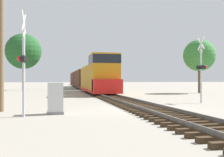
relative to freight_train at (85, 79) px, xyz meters
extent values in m
plane|color=gray|center=(0.00, -32.64, -1.87)|extent=(400.00, 400.00, 0.00)
cube|color=#382819|center=(0.00, -39.54, -1.79)|extent=(2.60, 0.22, 0.16)
cube|color=#382819|center=(0.00, -38.94, -1.79)|extent=(2.60, 0.22, 0.16)
cube|color=#382819|center=(0.00, -38.34, -1.79)|extent=(2.60, 0.22, 0.16)
cube|color=#382819|center=(0.00, -37.74, -1.79)|extent=(2.60, 0.22, 0.16)
cube|color=#382819|center=(0.00, -37.14, -1.79)|extent=(2.60, 0.22, 0.16)
cube|color=#382819|center=(0.00, -36.54, -1.79)|extent=(2.60, 0.22, 0.16)
cube|color=#382819|center=(0.00, -35.94, -1.79)|extent=(2.60, 0.22, 0.16)
cube|color=#382819|center=(0.00, -35.34, -1.79)|extent=(2.60, 0.22, 0.16)
cube|color=#382819|center=(0.00, -34.74, -1.79)|extent=(2.60, 0.22, 0.16)
cube|color=#382819|center=(0.00, -34.14, -1.79)|extent=(2.60, 0.22, 0.16)
cube|color=#382819|center=(0.00, -33.54, -1.79)|extent=(2.60, 0.22, 0.16)
cube|color=#382819|center=(0.00, -32.94, -1.79)|extent=(2.60, 0.22, 0.16)
cube|color=#382819|center=(0.00, -32.34, -1.79)|extent=(2.60, 0.22, 0.16)
cube|color=#382819|center=(0.00, -31.74, -1.79)|extent=(2.60, 0.22, 0.16)
cube|color=#382819|center=(0.00, -31.14, -1.79)|extent=(2.60, 0.22, 0.16)
cube|color=#382819|center=(0.00, -30.54, -1.79)|extent=(2.60, 0.22, 0.16)
cube|color=#382819|center=(0.00, -29.94, -1.79)|extent=(2.60, 0.22, 0.16)
cube|color=#382819|center=(0.00, -29.34, -1.79)|extent=(2.60, 0.22, 0.16)
cube|color=#382819|center=(0.00, -28.74, -1.79)|extent=(2.60, 0.22, 0.16)
cube|color=#382819|center=(0.00, -28.14, -1.79)|extent=(2.60, 0.22, 0.16)
cube|color=#382819|center=(0.00, -27.54, -1.79)|extent=(2.60, 0.22, 0.16)
cube|color=#382819|center=(0.00, -26.94, -1.79)|extent=(2.60, 0.22, 0.16)
cube|color=#382819|center=(0.00, -26.34, -1.79)|extent=(2.60, 0.22, 0.16)
cube|color=#382819|center=(0.00, -25.74, -1.79)|extent=(2.60, 0.22, 0.16)
cube|color=#382819|center=(0.00, -25.14, -1.79)|extent=(2.60, 0.22, 0.16)
cube|color=#382819|center=(0.00, -24.54, -1.79)|extent=(2.60, 0.22, 0.16)
cube|color=#382819|center=(0.00, -23.94, -1.79)|extent=(2.60, 0.22, 0.16)
cube|color=#382819|center=(0.00, -23.34, -1.79)|extent=(2.60, 0.22, 0.16)
cube|color=#382819|center=(0.00, -22.74, -1.79)|extent=(2.60, 0.22, 0.16)
cube|color=#382819|center=(0.00, -22.14, -1.79)|extent=(2.60, 0.22, 0.16)
cube|color=#382819|center=(0.00, -21.54, -1.79)|extent=(2.60, 0.22, 0.16)
cube|color=#382819|center=(0.00, -20.94, -1.79)|extent=(2.60, 0.22, 0.16)
cube|color=#382819|center=(0.00, -20.34, -1.79)|extent=(2.60, 0.22, 0.16)
cube|color=#382819|center=(0.00, -19.74, -1.79)|extent=(2.60, 0.22, 0.16)
cube|color=#382819|center=(0.00, -19.14, -1.79)|extent=(2.60, 0.22, 0.16)
cube|color=#382819|center=(0.00, -18.54, -1.79)|extent=(2.60, 0.22, 0.16)
cube|color=#382819|center=(0.00, -17.94, -1.79)|extent=(2.60, 0.22, 0.16)
cube|color=#382819|center=(0.00, -17.34, -1.79)|extent=(2.60, 0.22, 0.16)
cube|color=#382819|center=(0.00, -16.74, -1.79)|extent=(2.60, 0.22, 0.16)
cube|color=#382819|center=(0.00, -16.14, -1.79)|extent=(2.60, 0.22, 0.16)
cube|color=#382819|center=(0.00, -15.54, -1.79)|extent=(2.60, 0.22, 0.16)
cube|color=#382819|center=(0.00, -14.94, -1.79)|extent=(2.60, 0.22, 0.16)
cube|color=#382819|center=(0.00, -14.34, -1.79)|extent=(2.60, 0.22, 0.16)
cube|color=#382819|center=(0.00, -13.74, -1.79)|extent=(2.60, 0.22, 0.16)
cube|color=#382819|center=(0.00, -13.14, -1.79)|extent=(2.60, 0.22, 0.16)
cube|color=#56514C|center=(-0.72, -32.64, -1.63)|extent=(0.07, 160.00, 0.15)
cube|color=#56514C|center=(0.72, -32.64, -1.63)|extent=(0.07, 160.00, 0.15)
cube|color=#B77A14|center=(0.00, -11.41, 0.05)|extent=(2.44, 11.64, 3.21)
cube|color=#B77A14|center=(0.00, -19.56, 0.50)|extent=(2.87, 3.66, 4.11)
cube|color=black|center=(0.00, -19.56, 1.95)|extent=(2.90, 3.69, 0.90)
cube|color=red|center=(0.00, -21.39, -0.84)|extent=(2.87, 1.66, 1.44)
cube|color=red|center=(0.00, -13.90, -1.44)|extent=(2.93, 16.29, 0.24)
cube|color=black|center=(0.00, -19.31, -1.37)|extent=(1.58, 2.20, 1.00)
cube|color=black|center=(0.00, -8.50, -1.37)|extent=(1.58, 2.20, 1.00)
cube|color=#4C2819|center=(0.00, 2.53, 0.02)|extent=(2.73, 13.66, 3.15)
cube|color=black|center=(0.00, -1.91, -1.42)|extent=(1.58, 2.20, 0.90)
cube|color=black|center=(0.00, 6.97, -1.42)|extent=(1.58, 2.20, 0.90)
cube|color=#4C2819|center=(0.00, 17.48, 0.02)|extent=(2.73, 13.66, 3.15)
cube|color=black|center=(0.00, 13.04, -1.42)|extent=(1.58, 2.20, 0.90)
cube|color=black|center=(0.00, 21.92, -1.42)|extent=(1.58, 2.20, 0.90)
cylinder|color=#B7B7BC|center=(-6.36, -34.62, 0.42)|extent=(0.12, 0.12, 4.57)
cube|color=white|center=(-6.36, -34.62, 2.40)|extent=(0.07, 0.93, 0.93)
cube|color=white|center=(-6.36, -34.62, 2.40)|extent=(0.07, 0.93, 0.93)
cube|color=black|center=(-6.36, -34.62, 0.73)|extent=(0.09, 0.86, 0.06)
cylinder|color=black|center=(-6.35, -34.27, 0.73)|extent=(0.19, 0.31, 0.30)
sphere|color=red|center=(-6.45, -34.26, 0.73)|extent=(0.26, 0.26, 0.26)
cylinder|color=black|center=(-6.36, -34.62, 0.73)|extent=(0.19, 0.31, 0.30)
sphere|color=red|center=(-6.46, -34.61, 0.73)|extent=(0.26, 0.26, 0.26)
cylinder|color=black|center=(-6.37, -34.97, 0.73)|extent=(0.19, 0.31, 0.30)
sphere|color=red|center=(-6.47, -34.96, 0.73)|extent=(0.26, 0.26, 0.26)
cube|color=white|center=(-6.36, -34.62, 1.85)|extent=(0.04, 0.32, 0.20)
cylinder|color=#B7B7BC|center=(5.31, -29.81, 0.43)|extent=(0.12, 0.12, 4.60)
cube|color=white|center=(5.31, -29.81, 2.43)|extent=(0.03, 0.93, 0.93)
cube|color=white|center=(5.31, -29.81, 2.43)|extent=(0.03, 0.93, 0.93)
cube|color=black|center=(5.31, -29.81, 0.73)|extent=(0.06, 0.86, 0.06)
cylinder|color=black|center=(5.32, -30.16, 0.73)|extent=(0.18, 0.30, 0.30)
sphere|color=red|center=(5.42, -30.16, 0.73)|extent=(0.26, 0.26, 0.26)
cylinder|color=black|center=(5.31, -29.81, 0.73)|extent=(0.18, 0.30, 0.30)
sphere|color=red|center=(5.41, -29.81, 0.73)|extent=(0.26, 0.26, 0.26)
cylinder|color=black|center=(5.31, -29.46, 0.73)|extent=(0.18, 0.30, 0.30)
sphere|color=red|center=(5.41, -29.46, 0.73)|extent=(0.26, 0.26, 0.26)
cube|color=white|center=(5.31, -29.81, 1.88)|extent=(0.03, 0.32, 0.20)
cube|color=slate|center=(-4.96, -33.90, -1.81)|extent=(0.81, 0.71, 0.12)
cube|color=#BCBCBF|center=(-4.96, -33.90, -1.04)|extent=(0.74, 0.65, 1.42)
cylinder|color=brown|center=(-7.81, -32.28, 2.06)|extent=(0.34, 0.34, 7.86)
cylinder|color=brown|center=(12.93, -16.56, -0.06)|extent=(0.33, 0.33, 3.61)
sphere|color=#337533|center=(12.93, -16.56, 2.96)|extent=(4.05, 4.05, 4.05)
cylinder|color=brown|center=(-10.39, -1.23, 0.49)|extent=(0.42, 0.42, 4.71)
sphere|color=#1E5123|center=(-10.39, -1.23, 4.61)|extent=(5.90, 5.90, 5.90)
camera|label=1|loc=(-4.89, -46.99, -0.21)|focal=42.00mm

